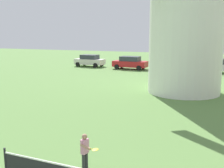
% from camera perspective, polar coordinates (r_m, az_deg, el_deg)
% --- Properties ---
extents(player_far, '(0.68, 0.57, 1.16)m').
position_cam_1_polar(player_far, '(8.60, -5.71, -13.70)').
color(player_far, '#333338').
rests_on(player_far, ground_plane).
extents(parked_car_cream, '(3.97, 2.01, 1.56)m').
position_cam_1_polar(parked_car_cream, '(35.65, -4.78, 5.02)').
color(parked_car_cream, silver).
rests_on(parked_car_cream, ground_plane).
extents(parked_car_red, '(4.17, 1.93, 1.56)m').
position_cam_1_polar(parked_car_red, '(32.86, 3.87, 4.58)').
color(parked_car_red, red).
rests_on(parked_car_red, ground_plane).
extents(parked_car_black, '(4.06, 2.12, 1.56)m').
position_cam_1_polar(parked_car_black, '(31.46, 14.83, 3.99)').
color(parked_car_black, '#1E232D').
rests_on(parked_car_black, ground_plane).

